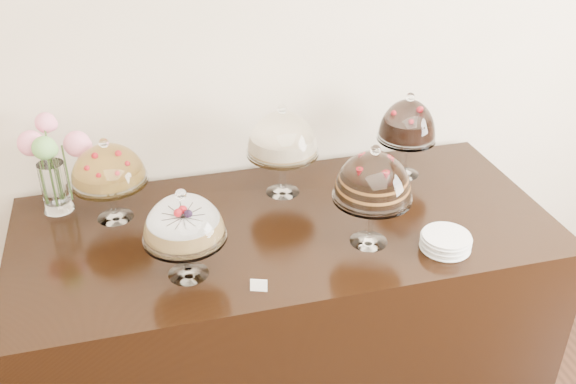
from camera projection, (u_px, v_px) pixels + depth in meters
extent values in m
cube|color=beige|center=(320.00, 36.00, 2.86)|extent=(5.00, 0.04, 3.00)
cube|color=black|center=(285.00, 308.00, 2.87)|extent=(2.20, 1.00, 0.90)
cone|color=white|center=(188.00, 271.00, 2.34)|extent=(0.15, 0.15, 0.02)
cylinder|color=white|center=(187.00, 253.00, 2.30)|extent=(0.03, 0.03, 0.13)
cylinder|color=white|center=(185.00, 237.00, 2.27)|extent=(0.30, 0.30, 0.01)
cylinder|color=tan|center=(184.00, 228.00, 2.25)|extent=(0.23, 0.23, 0.06)
sphere|color=red|center=(200.00, 213.00, 2.26)|extent=(0.02, 0.02, 0.02)
sphere|color=red|center=(168.00, 214.00, 2.25)|extent=(0.02, 0.02, 0.02)
sphere|color=red|center=(181.00, 229.00, 2.17)|extent=(0.02, 0.02, 0.02)
sphere|color=white|center=(181.00, 194.00, 2.18)|extent=(0.04, 0.04, 0.04)
cone|color=white|center=(369.00, 238.00, 2.52)|extent=(0.15, 0.15, 0.02)
cylinder|color=white|center=(370.00, 217.00, 2.47)|extent=(0.03, 0.03, 0.17)
cylinder|color=white|center=(372.00, 197.00, 2.42)|extent=(0.30, 0.30, 0.01)
cylinder|color=black|center=(373.00, 184.00, 2.40)|extent=(0.23, 0.23, 0.10)
sphere|color=red|center=(387.00, 166.00, 2.39)|extent=(0.02, 0.02, 0.02)
sphere|color=red|center=(364.00, 163.00, 2.41)|extent=(0.02, 0.02, 0.02)
sphere|color=red|center=(361.00, 174.00, 2.34)|extent=(0.02, 0.02, 0.02)
sphere|color=red|center=(385.00, 177.00, 2.32)|extent=(0.02, 0.02, 0.02)
sphere|color=white|center=(376.00, 150.00, 2.32)|extent=(0.04, 0.04, 0.04)
cone|color=white|center=(283.00, 189.00, 2.85)|extent=(0.15, 0.15, 0.02)
cylinder|color=white|center=(283.00, 170.00, 2.80)|extent=(0.03, 0.03, 0.17)
cylinder|color=white|center=(282.00, 152.00, 2.76)|extent=(0.31, 0.31, 0.01)
cylinder|color=#FBE7C2|center=(282.00, 144.00, 2.74)|extent=(0.26, 0.26, 0.07)
sphere|color=white|center=(282.00, 109.00, 2.66)|extent=(0.04, 0.04, 0.04)
cone|color=white|center=(403.00, 171.00, 3.00)|extent=(0.15, 0.15, 0.02)
cylinder|color=white|center=(404.00, 154.00, 2.95)|extent=(0.03, 0.03, 0.15)
cylinder|color=white|center=(406.00, 138.00, 2.91)|extent=(0.27, 0.27, 0.01)
cylinder|color=black|center=(407.00, 128.00, 2.88)|extent=(0.22, 0.22, 0.09)
sphere|color=red|center=(418.00, 114.00, 2.88)|extent=(0.02, 0.02, 0.02)
sphere|color=red|center=(396.00, 115.00, 2.88)|extent=(0.02, 0.02, 0.02)
sphere|color=red|center=(411.00, 123.00, 2.81)|extent=(0.02, 0.02, 0.02)
sphere|color=white|center=(410.00, 97.00, 2.81)|extent=(0.04, 0.04, 0.04)
cone|color=white|center=(115.00, 214.00, 2.67)|extent=(0.15, 0.15, 0.02)
cylinder|color=white|center=(113.00, 197.00, 2.63)|extent=(0.03, 0.03, 0.14)
cylinder|color=white|center=(110.00, 181.00, 2.59)|extent=(0.31, 0.31, 0.01)
cylinder|color=#B18334|center=(109.00, 175.00, 2.58)|extent=(0.24, 0.24, 0.04)
sphere|color=red|center=(124.00, 163.00, 2.59)|extent=(0.02, 0.02, 0.02)
sphere|color=red|center=(111.00, 160.00, 2.62)|extent=(0.02, 0.02, 0.02)
sphere|color=red|center=(95.00, 164.00, 2.59)|extent=(0.02, 0.02, 0.02)
sphere|color=red|center=(91.00, 172.00, 2.53)|extent=(0.02, 0.02, 0.02)
sphere|color=red|center=(104.00, 176.00, 2.50)|extent=(0.02, 0.02, 0.02)
sphere|color=red|center=(121.00, 171.00, 2.53)|extent=(0.02, 0.02, 0.02)
sphere|color=white|center=(104.00, 143.00, 2.50)|extent=(0.04, 0.04, 0.04)
cylinder|color=white|center=(55.00, 187.00, 2.68)|extent=(0.11, 0.11, 0.22)
cylinder|color=#476B2D|center=(67.00, 173.00, 2.66)|extent=(0.01, 0.01, 0.26)
sphere|color=pink|center=(77.00, 144.00, 2.61)|extent=(0.11, 0.11, 0.11)
cylinder|color=#476B2D|center=(52.00, 163.00, 2.66)|extent=(0.01, 0.01, 0.33)
sphere|color=pink|center=(46.00, 123.00, 2.60)|extent=(0.08, 0.08, 0.08)
cylinder|color=#476B2D|center=(45.00, 173.00, 2.64)|extent=(0.01, 0.01, 0.28)
sphere|color=pink|center=(31.00, 143.00, 2.56)|extent=(0.10, 0.10, 0.10)
cylinder|color=#476B2D|center=(51.00, 175.00, 2.61)|extent=(0.01, 0.01, 0.28)
sphere|color=#65A44F|center=(44.00, 148.00, 2.51)|extent=(0.10, 0.10, 0.10)
cylinder|color=silver|center=(445.00, 247.00, 2.48)|extent=(0.19, 0.19, 0.01)
cylinder|color=silver|center=(445.00, 245.00, 2.48)|extent=(0.18, 0.18, 0.01)
cylinder|color=silver|center=(445.00, 243.00, 2.47)|extent=(0.19, 0.19, 0.01)
cylinder|color=silver|center=(446.00, 240.00, 2.47)|extent=(0.18, 0.18, 0.01)
cylinder|color=silver|center=(446.00, 238.00, 2.46)|extent=(0.19, 0.19, 0.01)
cylinder|color=silver|center=(447.00, 236.00, 2.46)|extent=(0.18, 0.18, 0.01)
cube|color=white|center=(259.00, 285.00, 2.26)|extent=(0.06, 0.03, 0.04)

